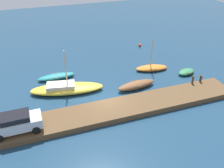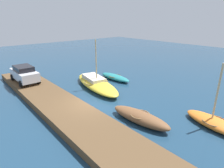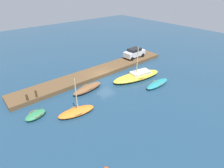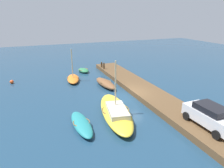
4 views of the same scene
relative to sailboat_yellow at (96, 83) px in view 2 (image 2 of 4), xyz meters
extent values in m
plane|color=navy|center=(3.49, -3.19, -0.46)|extent=(84.00, 84.00, 0.00)
cube|color=brown|center=(3.49, -5.05, -0.18)|extent=(25.93, 3.22, 0.55)
ellipsoid|color=gold|center=(0.07, -0.01, -0.06)|extent=(8.06, 3.69, 0.79)
torus|color=olive|center=(0.07, -0.01, 0.15)|extent=(2.76, 2.76, 0.07)
cube|color=beige|center=(-0.55, 0.10, 0.38)|extent=(3.18, 1.99, 0.42)
cylinder|color=#C6B284|center=(0.16, -0.03, 2.29)|extent=(0.12, 0.12, 4.23)
ellipsoid|color=teal|center=(-0.66, 3.17, -0.17)|extent=(4.36, 1.37, 0.58)
torus|color=olive|center=(-0.66, 3.17, -0.01)|extent=(1.36, 1.36, 0.07)
ellipsoid|color=orange|center=(10.99, 1.46, -0.17)|extent=(4.18, 2.15, 0.58)
torus|color=olive|center=(10.99, 1.46, -0.01)|extent=(1.80, 1.80, 0.07)
cylinder|color=#C6B284|center=(10.81, 1.49, 1.89)|extent=(0.12, 0.12, 3.77)
ellipsoid|color=brown|center=(7.44, -1.77, -0.07)|extent=(4.59, 1.74, 0.78)
torus|color=olive|center=(7.44, -1.77, 0.15)|extent=(1.49, 1.49, 0.07)
cube|color=silver|center=(-4.90, -5.37, 0.85)|extent=(4.04, 1.74, 0.87)
cube|color=black|center=(-4.90, -5.37, 1.52)|extent=(2.27, 1.52, 0.46)
cylinder|color=black|center=(-3.51, -4.50, 0.41)|extent=(0.64, 0.23, 0.64)
cylinder|color=black|center=(-3.49, -6.20, 0.41)|extent=(0.64, 0.23, 0.64)
cylinder|color=black|center=(-6.32, -4.54, 0.41)|extent=(0.64, 0.23, 0.64)
cylinder|color=black|center=(-6.30, -6.23, 0.41)|extent=(0.64, 0.23, 0.64)
camera|label=1|loc=(-2.35, -21.92, 13.84)|focal=38.07mm
camera|label=2|loc=(14.67, -10.52, 6.30)|focal=29.97mm
camera|label=3|loc=(18.01, 15.78, 12.00)|focal=29.12mm
camera|label=4|loc=(-14.35, 6.09, 7.97)|focal=32.40mm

